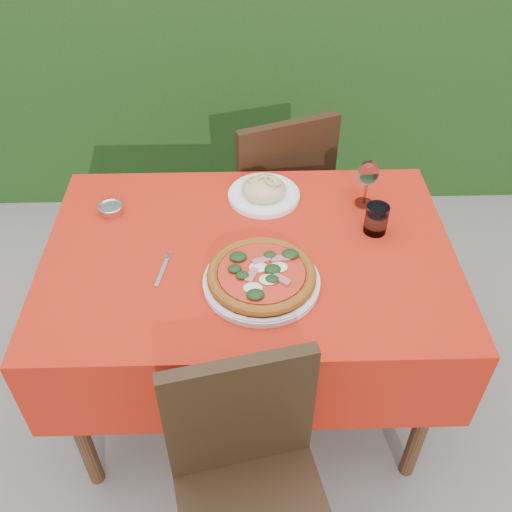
{
  "coord_description": "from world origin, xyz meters",
  "views": [
    {
      "loc": [
        -0.01,
        -1.31,
        1.91
      ],
      "look_at": [
        0.02,
        -0.05,
        0.77
      ],
      "focal_mm": 40.0,
      "sensor_mm": 36.0,
      "label": 1
    }
  ],
  "objects_px": {
    "chair_near": "(249,478)",
    "chair_far": "(276,194)",
    "pizza_plate": "(262,277)",
    "water_glass": "(376,220)",
    "pasta_plate": "(264,191)",
    "steel_ramekin": "(111,210)",
    "fork": "(162,272)",
    "wine_glass": "(368,174)"
  },
  "relations": [
    {
      "from": "pasta_plate",
      "to": "fork",
      "type": "xyz_separation_m",
      "value": [
        -0.31,
        -0.37,
        -0.02
      ]
    },
    {
      "from": "chair_near",
      "to": "chair_far",
      "type": "height_order",
      "value": "chair_far"
    },
    {
      "from": "chair_far",
      "to": "pizza_plate",
      "type": "bearing_deg",
      "value": 63.37
    },
    {
      "from": "water_glass",
      "to": "fork",
      "type": "distance_m",
      "value": 0.68
    },
    {
      "from": "chair_far",
      "to": "water_glass",
      "type": "distance_m",
      "value": 0.67
    },
    {
      "from": "chair_far",
      "to": "steel_ramekin",
      "type": "distance_m",
      "value": 0.75
    },
    {
      "from": "chair_near",
      "to": "wine_glass",
      "type": "bearing_deg",
      "value": 51.73
    },
    {
      "from": "steel_ramekin",
      "to": "pizza_plate",
      "type": "bearing_deg",
      "value": -35.65
    },
    {
      "from": "pasta_plate",
      "to": "wine_glass",
      "type": "height_order",
      "value": "wine_glass"
    },
    {
      "from": "water_glass",
      "to": "steel_ramekin",
      "type": "distance_m",
      "value": 0.86
    },
    {
      "from": "wine_glass",
      "to": "steel_ramekin",
      "type": "distance_m",
      "value": 0.85
    },
    {
      "from": "pasta_plate",
      "to": "wine_glass",
      "type": "distance_m",
      "value": 0.35
    },
    {
      "from": "wine_glass",
      "to": "fork",
      "type": "bearing_deg",
      "value": -153.76
    },
    {
      "from": "chair_far",
      "to": "steel_ramekin",
      "type": "bearing_deg",
      "value": 16.27
    },
    {
      "from": "chair_far",
      "to": "steel_ramekin",
      "type": "height_order",
      "value": "chair_far"
    },
    {
      "from": "chair_near",
      "to": "pasta_plate",
      "type": "bearing_deg",
      "value": 73.28
    },
    {
      "from": "pizza_plate",
      "to": "wine_glass",
      "type": "height_order",
      "value": "wine_glass"
    },
    {
      "from": "pizza_plate",
      "to": "water_glass",
      "type": "distance_m",
      "value": 0.43
    },
    {
      "from": "pizza_plate",
      "to": "wine_glass",
      "type": "distance_m",
      "value": 0.53
    },
    {
      "from": "pizza_plate",
      "to": "chair_far",
      "type": "bearing_deg",
      "value": 83.42
    },
    {
      "from": "chair_near",
      "to": "water_glass",
      "type": "relative_size",
      "value": 8.92
    },
    {
      "from": "water_glass",
      "to": "steel_ramekin",
      "type": "bearing_deg",
      "value": 172.24
    },
    {
      "from": "chair_far",
      "to": "pasta_plate",
      "type": "bearing_deg",
      "value": 59.17
    },
    {
      "from": "wine_glass",
      "to": "chair_far",
      "type": "bearing_deg",
      "value": 124.41
    },
    {
      "from": "pizza_plate",
      "to": "wine_glass",
      "type": "bearing_deg",
      "value": 46.3
    },
    {
      "from": "pizza_plate",
      "to": "water_glass",
      "type": "bearing_deg",
      "value": 32.11
    },
    {
      "from": "chair_far",
      "to": "steel_ramekin",
      "type": "xyz_separation_m",
      "value": [
        -0.57,
        -0.42,
        0.25
      ]
    },
    {
      "from": "steel_ramekin",
      "to": "pasta_plate",
      "type": "bearing_deg",
      "value": 8.22
    },
    {
      "from": "chair_near",
      "to": "pasta_plate",
      "type": "relative_size",
      "value": 3.5
    },
    {
      "from": "fork",
      "to": "steel_ramekin",
      "type": "bearing_deg",
      "value": 133.83
    },
    {
      "from": "chair_far",
      "to": "wine_glass",
      "type": "height_order",
      "value": "wine_glass"
    },
    {
      "from": "pasta_plate",
      "to": "wine_glass",
      "type": "bearing_deg",
      "value": -7.72
    },
    {
      "from": "fork",
      "to": "steel_ramekin",
      "type": "height_order",
      "value": "steel_ramekin"
    },
    {
      "from": "steel_ramekin",
      "to": "wine_glass",
      "type": "bearing_deg",
      "value": 1.88
    },
    {
      "from": "pasta_plate",
      "to": "pizza_plate",
      "type": "bearing_deg",
      "value": -93.05
    },
    {
      "from": "chair_near",
      "to": "pasta_plate",
      "type": "height_order",
      "value": "chair_near"
    },
    {
      "from": "chair_far",
      "to": "fork",
      "type": "xyz_separation_m",
      "value": [
        -0.38,
        -0.71,
        0.24
      ]
    },
    {
      "from": "fork",
      "to": "chair_near",
      "type": "bearing_deg",
      "value": -53.79
    },
    {
      "from": "chair_far",
      "to": "pasta_plate",
      "type": "xyz_separation_m",
      "value": [
        -0.07,
        -0.35,
        0.26
      ]
    },
    {
      "from": "chair_far",
      "to": "pasta_plate",
      "type": "relative_size",
      "value": 3.64
    },
    {
      "from": "chair_far",
      "to": "fork",
      "type": "relative_size",
      "value": 5.51
    },
    {
      "from": "chair_far",
      "to": "fork",
      "type": "height_order",
      "value": "chair_far"
    }
  ]
}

